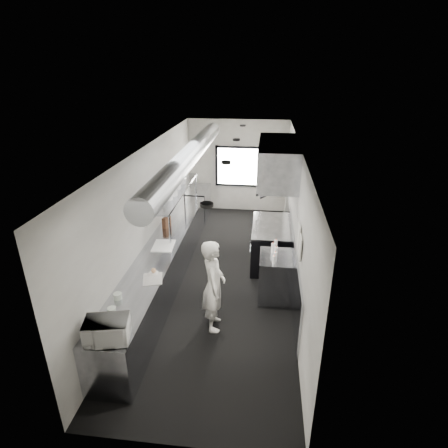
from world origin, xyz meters
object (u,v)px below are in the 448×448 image
(range, at_px, (270,244))
(deli_tub_a, at_px, (112,310))
(small_plate, at_px, (154,273))
(squeeze_bottle_b, at_px, (275,257))
(bottle_station, at_px, (276,277))
(plate_stack_c, at_px, (176,182))
(far_work_table, at_px, (197,203))
(squeeze_bottle_e, at_px, (276,244))
(cutting_board, at_px, (163,246))
(squeeze_bottle_a, at_px, (274,260))
(squeeze_bottle_d, at_px, (273,248))
(knife_block, at_px, (167,222))
(plate_stack_a, at_px, (167,194))
(microwave, at_px, (107,330))
(deli_tub_b, at_px, (118,296))
(plate_stack_b, at_px, (172,188))
(pass_shelf, at_px, (176,192))
(plate_stack_d, at_px, (180,176))
(exhaust_hood, at_px, (278,162))
(line_cook, at_px, (213,286))
(prep_counter, at_px, (164,265))
(squeeze_bottle_c, at_px, (276,252))

(range, bearing_deg, deli_tub_a, -124.23)
(small_plate, relative_size, squeeze_bottle_b, 0.90)
(bottle_station, xyz_separation_m, plate_stack_c, (-2.36, 1.84, 1.28))
(far_work_table, relative_size, squeeze_bottle_e, 6.16)
(range, bearing_deg, cutting_board, -150.43)
(squeeze_bottle_a, distance_m, squeeze_bottle_d, 0.44)
(knife_block, bearing_deg, plate_stack_a, -0.94)
(microwave, relative_size, small_plate, 3.25)
(small_plate, bearing_deg, far_work_table, 91.75)
(bottle_station, height_order, deli_tub_b, deli_tub_b)
(squeeze_bottle_d, bearing_deg, cutting_board, 179.54)
(plate_stack_b, bearing_deg, pass_shelf, 89.49)
(deli_tub_b, relative_size, plate_stack_d, 0.35)
(exhaust_hood, height_order, far_work_table, exhaust_hood)
(far_work_table, height_order, plate_stack_d, plate_stack_d)
(line_cook, relative_size, squeeze_bottle_e, 8.53)
(bottle_station, distance_m, squeeze_bottle_e, 0.63)
(bottle_station, height_order, line_cook, line_cook)
(bottle_station, relative_size, plate_stack_a, 3.42)
(far_work_table, relative_size, plate_stack_b, 3.59)
(line_cook, bearing_deg, deli_tub_b, 105.65)
(pass_shelf, relative_size, bottle_station, 3.33)
(plate_stack_c, distance_m, plate_stack_d, 0.43)
(line_cook, height_order, cutting_board, line_cook)
(prep_counter, relative_size, squeeze_bottle_e, 30.78)
(small_plate, xyz_separation_m, plate_stack_c, (-0.21, 2.71, 0.82))
(squeeze_bottle_c, xyz_separation_m, squeeze_bottle_e, (0.00, 0.31, -0.00))
(small_plate, relative_size, plate_stack_d, 0.43)
(squeeze_bottle_e, bearing_deg, bottle_station, -85.21)
(small_plate, distance_m, squeeze_bottle_a, 2.17)
(cutting_board, relative_size, plate_stack_b, 1.62)
(bottle_station, height_order, plate_stack_a, plate_stack_a)
(squeeze_bottle_e, bearing_deg, small_plate, -151.03)
(bottle_station, relative_size, squeeze_bottle_c, 4.52)
(plate_stack_b, relative_size, squeeze_bottle_e, 1.71)
(squeeze_bottle_a, bearing_deg, plate_stack_d, 131.87)
(squeeze_bottle_d, distance_m, squeeze_bottle_e, 0.17)
(knife_block, bearing_deg, line_cook, -38.55)
(plate_stack_a, xyz_separation_m, plate_stack_d, (0.01, 1.20, 0.06))
(plate_stack_b, relative_size, plate_stack_c, 1.06)
(far_work_table, height_order, cutting_board, cutting_board)
(microwave, xyz_separation_m, deli_tub_a, (-0.18, 0.56, -0.11))
(deli_tub_b, bearing_deg, plate_stack_d, 88.01)
(exhaust_hood, height_order, pass_shelf, exhaust_hood)
(cutting_board, bearing_deg, squeeze_bottle_d, -0.46)
(microwave, relative_size, plate_stack_c, 1.67)
(knife_block, xyz_separation_m, plate_stack_b, (0.10, 0.25, 0.72))
(microwave, bearing_deg, cutting_board, 77.61)
(plate_stack_d, bearing_deg, squeeze_bottle_b, -46.58)
(deli_tub_a, xyz_separation_m, squeeze_bottle_d, (2.35, 2.18, 0.05))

